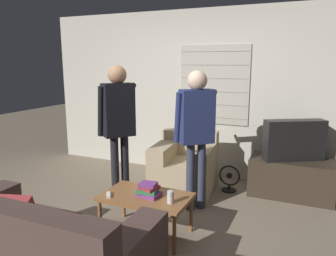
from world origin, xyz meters
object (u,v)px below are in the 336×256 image
Objects in this scene: floor_fan at (229,179)px; spare_remote at (108,195)px; couch_blue at (36,251)px; soda_can at (171,197)px; tv at (294,140)px; person_right_standing at (196,123)px; armchair_beige at (185,167)px; book_stack at (148,190)px; coffee_table at (146,199)px; person_left_standing at (118,117)px.

spare_remote is at bearing -117.29° from floor_fan.
couch_blue is 14.63× the size of soda_can.
tv is 0.46× the size of person_right_standing.
armchair_beige is 1.28m from book_stack.
person_left_standing is (-0.69, 0.60, 0.71)m from coffee_table.
tv is (1.36, 0.40, 0.43)m from armchair_beige.
person_right_standing is at bearing 69.03° from couch_blue.
couch_blue is 1.15m from coffee_table.
couch_blue is 2.74m from floor_fan.
spare_remote is at bearing -153.36° from coffee_table.
couch_blue is at bearing 75.44° from armchair_beige.
spare_remote is (-1.65, -1.83, -0.33)m from tv.
person_right_standing is 1.03m from soda_can.
tv is 2.12m from book_stack.
person_left_standing is 1.77m from floor_fan.
coffee_table is 0.52× the size of person_left_standing.
book_stack is 1.61m from floor_fan.
armchair_beige is 1.26m from coffee_table.
book_stack is at bearing 167.20° from soda_can.
armchair_beige is 0.64m from floor_fan.
person_right_standing is at bearing 23.97° from spare_remote.
person_left_standing is at bearing 146.00° from soda_can.
armchair_beige is 1.00× the size of coffee_table.
person_right_standing is 13.30× the size of soda_can.
tv is at bearing 51.67° from coffee_table.
soda_can is at bearing -12.80° from book_stack.
person_left_standing is 1.03× the size of person_right_standing.
floor_fan is at bearing 69.28° from couch_blue.
person_left_standing reaches higher than coffee_table.
coffee_table is 0.54× the size of person_right_standing.
coffee_table is 1.16m from person_left_standing.
couch_blue is 3.27m from tv.
soda_can is at bearing 99.57° from armchair_beige.
book_stack reaches higher than coffee_table.
armchair_beige is 0.52× the size of person_left_standing.
tv is at bearing 14.44° from spare_remote.
tv is at bearing -0.14° from person_right_standing.
armchair_beige is 3.67× the size of book_stack.
couch_blue reaches higher than soda_can.
person_right_standing is at bearing 73.61° from book_stack.
armchair_beige is at bearing -13.41° from tv.
spare_remote is 0.35× the size of floor_fan.
floor_fan is at bearing -15.83° from person_left_standing.
person_right_standing reaches higher than soda_can.
soda_can is at bearing -13.14° from coffee_table.
armchair_beige is at bearing -157.17° from floor_fan.
spare_remote is (0.08, 0.90, 0.14)m from couch_blue.
armchair_beige reaches higher than floor_fan.
coffee_table is 7.19× the size of soda_can.
armchair_beige is at bearing 92.35° from coffee_table.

